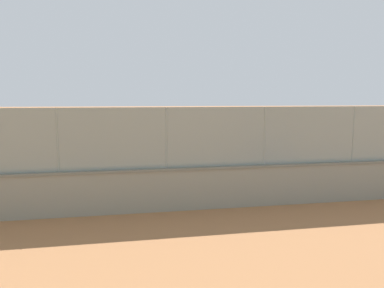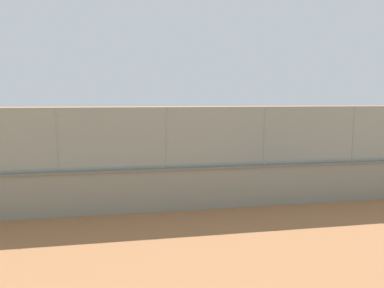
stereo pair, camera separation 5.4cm
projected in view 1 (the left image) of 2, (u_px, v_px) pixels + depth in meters
The scene contains 6 objects.
ground_plane at pixel (166, 157), 21.67m from camera, with size 260.00×260.00×0.00m, color #A36B42.
perimeter_wall at pixel (167, 189), 11.41m from camera, with size 26.42×1.05×1.37m.
fence_panel_on_wall at pixel (166, 138), 11.20m from camera, with size 25.95×0.65×1.90m.
player_baseline_waiting at pixel (250, 142), 21.06m from camera, with size 1.18×0.78×1.70m.
player_crossing_court at pixel (131, 150), 18.65m from camera, with size 1.23×0.70×1.48m.
sports_ball at pixel (282, 163), 19.53m from camera, with size 0.08×0.08×0.08m, color #3399D8.
Camera 1 is at (1.92, 21.36, 3.56)m, focal length 33.62 mm.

